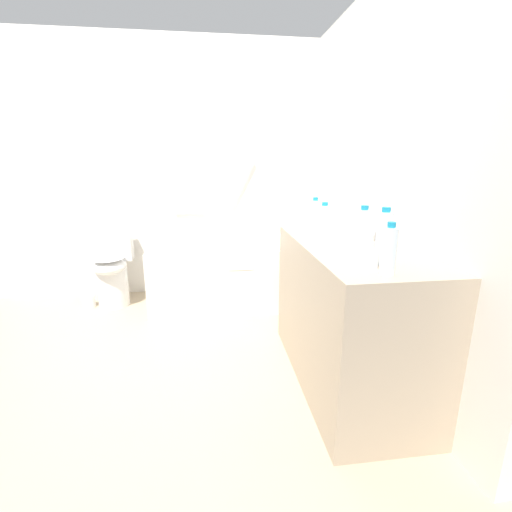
{
  "coord_description": "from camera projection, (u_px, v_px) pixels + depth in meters",
  "views": [
    {
      "loc": [
        0.42,
        -2.39,
        1.32
      ],
      "look_at": [
        0.75,
        0.11,
        0.64
      ],
      "focal_mm": 24.99,
      "sensor_mm": 36.0,
      "label": 1
    }
  ],
  "objects": [
    {
      "name": "drinking_glass_2",
      "position": [
        372.0,
        258.0,
        1.57
      ],
      "size": [
        0.06,
        0.06,
        0.09
      ],
      "primitive_type": "cylinder",
      "color": "white",
      "rests_on": "vanity_counter"
    },
    {
      "name": "wall_right_mirror",
      "position": [
        373.0,
        177.0,
        2.46
      ],
      "size": [
        0.1,
        2.83,
        2.42
      ],
      "primitive_type": "cube",
      "color": "silver",
      "rests_on": "ground_plane"
    },
    {
      "name": "water_bottle_0",
      "position": [
        315.0,
        214.0,
        2.45
      ],
      "size": [
        0.06,
        0.06,
        0.22
      ],
      "color": "silver",
      "rests_on": "vanity_counter"
    },
    {
      "name": "toilet_paper_roll",
      "position": [
        89.0,
        301.0,
        3.3
      ],
      "size": [
        0.11,
        0.11,
        0.11
      ],
      "primitive_type": "cylinder",
      "color": "white",
      "rests_on": "ground_plane"
    },
    {
      "name": "water_bottle_2",
      "position": [
        384.0,
        238.0,
        1.62
      ],
      "size": [
        0.07,
        0.07,
        0.26
      ],
      "color": "silver",
      "rests_on": "vanity_counter"
    },
    {
      "name": "ground_plane",
      "position": [
        155.0,
        349.0,
        2.58
      ],
      "size": [
        4.01,
        4.01,
        0.0
      ],
      "primitive_type": "plane",
      "color": "tan"
    },
    {
      "name": "toilet",
      "position": [
        112.0,
        270.0,
        3.31
      ],
      "size": [
        0.35,
        0.48,
        0.69
      ],
      "rotation": [
        0.0,
        0.0,
        -1.54
      ],
      "color": "white",
      "rests_on": "ground_plane"
    },
    {
      "name": "bathtub",
      "position": [
        236.0,
        270.0,
        3.39
      ],
      "size": [
        1.57,
        0.75,
        1.33
      ],
      "color": "white",
      "rests_on": "ground_plane"
    },
    {
      "name": "water_bottle_4",
      "position": [
        363.0,
        232.0,
        1.77
      ],
      "size": [
        0.07,
        0.07,
        0.25
      ],
      "color": "silver",
      "rests_on": "vanity_counter"
    },
    {
      "name": "wall_back_tiled",
      "position": [
        164.0,
        172.0,
        3.47
      ],
      "size": [
        3.41,
        0.1,
        2.42
      ],
      "primitive_type": "cube",
      "color": "silver",
      "rests_on": "ground_plane"
    },
    {
      "name": "water_bottle_1",
      "position": [
        324.0,
        220.0,
        2.28
      ],
      "size": [
        0.07,
        0.07,
        0.21
      ],
      "color": "silver",
      "rests_on": "vanity_counter"
    },
    {
      "name": "drinking_glass_0",
      "position": [
        367.0,
        251.0,
        1.7
      ],
      "size": [
        0.06,
        0.06,
        0.09
      ],
      "primitive_type": "cylinder",
      "color": "white",
      "rests_on": "vanity_counter"
    },
    {
      "name": "sink_faucet",
      "position": [
        376.0,
        237.0,
        2.07
      ],
      "size": [
        0.11,
        0.15,
        0.07
      ],
      "color": "#A5A5AB",
      "rests_on": "vanity_counter"
    },
    {
      "name": "vanity_counter",
      "position": [
        347.0,
        315.0,
        2.13
      ],
      "size": [
        0.57,
        1.28,
        0.86
      ],
      "primitive_type": "cube",
      "color": "tan",
      "rests_on": "ground_plane"
    },
    {
      "name": "sink_basin",
      "position": [
        342.0,
        237.0,
        2.05
      ],
      "size": [
        0.35,
        0.35,
        0.07
      ],
      "primitive_type": "cylinder",
      "color": "white",
      "rests_on": "vanity_counter"
    },
    {
      "name": "water_bottle_3",
      "position": [
        389.0,
        251.0,
        1.47
      ],
      "size": [
        0.06,
        0.06,
        0.22
      ],
      "color": "silver",
      "rests_on": "vanity_counter"
    },
    {
      "name": "drinking_glass_1",
      "position": [
        322.0,
        221.0,
        2.52
      ],
      "size": [
        0.08,
        0.08,
        0.1
      ],
      "primitive_type": "cylinder",
      "color": "white",
      "rests_on": "vanity_counter"
    }
  ]
}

